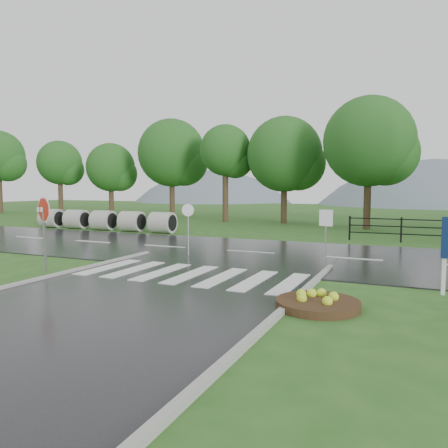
% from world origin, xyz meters
% --- Properties ---
extents(ground, '(120.00, 120.00, 0.00)m').
position_xyz_m(ground, '(0.00, 0.00, 0.00)').
color(ground, '#29591D').
rests_on(ground, ground).
extents(main_road, '(90.00, 8.00, 0.04)m').
position_xyz_m(main_road, '(0.00, 10.00, 0.00)').
color(main_road, black).
rests_on(main_road, ground).
extents(crosswalk, '(6.50, 2.80, 0.02)m').
position_xyz_m(crosswalk, '(0.00, 5.00, 0.06)').
color(crosswalk, silver).
rests_on(crosswalk, ground).
extents(hills, '(102.00, 48.00, 48.00)m').
position_xyz_m(hills, '(3.49, 65.00, -15.54)').
color(hills, slate).
rests_on(hills, ground).
extents(treeline, '(83.20, 5.20, 10.00)m').
position_xyz_m(treeline, '(1.00, 24.00, 0.00)').
color(treeline, '#1C531A').
rests_on(treeline, ground).
extents(culvert_pipes, '(9.70, 1.20, 1.20)m').
position_xyz_m(culvert_pipes, '(-11.43, 15.00, 0.60)').
color(culvert_pipes, '#9E9B93').
rests_on(culvert_pipes, ground).
extents(stop_sign, '(1.05, 0.38, 2.49)m').
position_xyz_m(stop_sign, '(-4.52, 3.83, 1.75)').
color(stop_sign, '#939399').
rests_on(stop_sign, ground).
extents(flower_bed, '(1.83, 1.83, 0.37)m').
position_xyz_m(flower_bed, '(4.15, 3.14, 0.14)').
color(flower_bed, '#332111').
rests_on(flower_bed, ground).
extents(reg_sign_small, '(0.43, 0.06, 1.92)m').
position_xyz_m(reg_sign_small, '(3.42, 7.67, 1.38)').
color(reg_sign_small, '#939399').
rests_on(reg_sign_small, ground).
extents(reg_sign_round, '(0.45, 0.15, 2.00)m').
position_xyz_m(reg_sign_round, '(-1.85, 8.23, 1.29)').
color(reg_sign_round, '#939399').
rests_on(reg_sign_round, ground).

